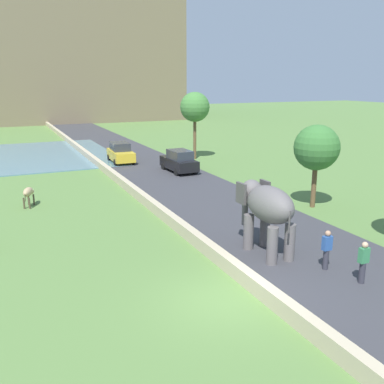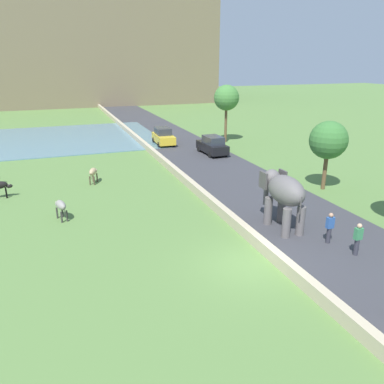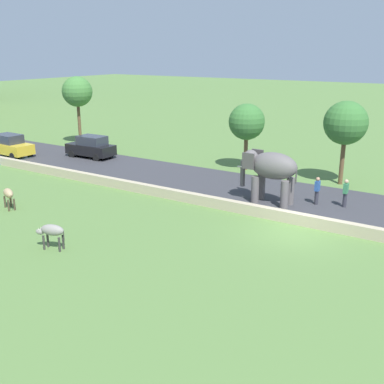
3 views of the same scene
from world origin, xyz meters
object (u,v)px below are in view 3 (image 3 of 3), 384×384
at_px(person_trailing, 345,193).
at_px(person_beside_elephant, 317,190).
at_px(elephant, 270,169).
at_px(cow_grey, 51,231).
at_px(car_black, 91,147).
at_px(car_yellow, 10,146).
at_px(cow_tan, 8,194).

bearing_deg(person_trailing, person_beside_elephant, 104.57).
xyz_separation_m(elephant, cow_grey, (-11.00, 5.29, -1.20)).
bearing_deg(person_trailing, car_black, 85.63).
height_order(person_trailing, cow_grey, person_trailing).
bearing_deg(car_yellow, person_trailing, -86.62).
distance_m(elephant, person_beside_elephant, 2.90).
xyz_separation_m(person_trailing, cow_tan, (-10.09, 15.40, -0.04)).
distance_m(person_beside_elephant, cow_grey, 14.40).
distance_m(elephant, person_trailing, 4.30).
distance_m(person_trailing, car_black, 20.73).
xyz_separation_m(person_trailing, cow_grey, (-12.57, 9.12, -0.04)).
xyz_separation_m(car_yellow, cow_grey, (-11.00, -17.48, -0.06)).
bearing_deg(cow_tan, car_yellow, 52.73).
bearing_deg(elephant, person_trailing, -67.69).
relative_size(elephant, person_trailing, 2.13).
height_order(elephant, cow_tan, elephant).
bearing_deg(car_black, elephant, -100.61).
relative_size(cow_tan, cow_grey, 0.99).
distance_m(car_black, car_yellow, 6.72).
bearing_deg(cow_tan, person_trailing, -56.76).
height_order(person_beside_elephant, cow_grey, person_beside_elephant).
bearing_deg(cow_grey, car_black, 39.20).
relative_size(person_beside_elephant, cow_tan, 1.16).
xyz_separation_m(person_trailing, car_black, (1.58, 20.67, 0.03)).
height_order(person_trailing, cow_tan, person_trailing).
distance_m(person_trailing, cow_tan, 18.41).
bearing_deg(person_trailing, cow_tan, 123.24).
bearing_deg(car_yellow, car_black, -62.06).
relative_size(person_beside_elephant, car_yellow, 0.40).
distance_m(elephant, cow_tan, 14.42).
height_order(person_trailing, car_yellow, car_yellow).
bearing_deg(car_black, cow_tan, -155.73).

